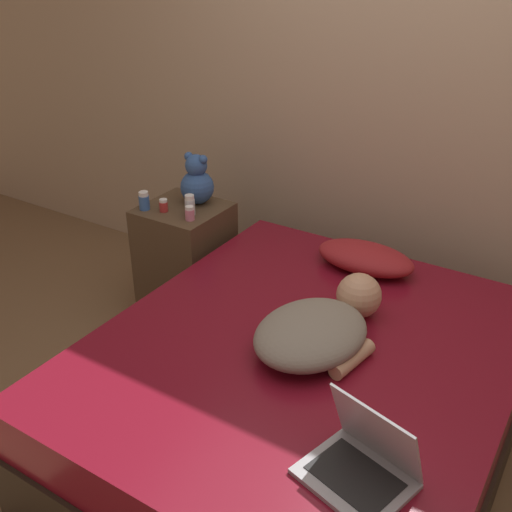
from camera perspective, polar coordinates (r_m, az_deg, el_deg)
The scene contains 12 objects.
ground_plane at distance 2.70m, azimuth 4.20°, elevation -17.51°, with size 12.00×12.00×0.00m, color brown.
wall_back at distance 3.08m, azimuth 16.12°, elevation 15.24°, with size 8.00×0.06×2.60m.
bed at distance 2.52m, azimuth 4.41°, elevation -13.29°, with size 1.55×1.83×0.53m.
nightstand at distance 3.36m, azimuth -6.68°, elevation -0.54°, with size 0.43×0.42×0.66m.
pillow at distance 2.87m, azimuth 10.36°, elevation -0.16°, with size 0.47×0.27×0.12m.
person_lying at distance 2.32m, azimuth 6.22°, elevation -6.69°, with size 0.46×0.69×0.19m.
laptop at distance 1.85m, azimuth 10.12°, elevation -18.68°, with size 0.36×0.32×0.25m.
teddy_bear at distance 3.22m, azimuth -5.65°, elevation 7.04°, with size 0.18×0.18×0.28m.
bottle_clear at distance 3.10m, azimuth -6.32°, elevation 4.82°, with size 0.05×0.05×0.11m.
bottle_blue at distance 3.20m, azimuth -10.61°, elevation 5.19°, with size 0.06×0.06×0.10m.
bottle_pink at distance 3.05m, azimuth -6.32°, elevation 4.06°, with size 0.05×0.05×0.07m.
bottle_red at distance 3.17m, azimuth -8.80°, elevation 4.78°, with size 0.04×0.04×0.07m.
Camera 1 is at (0.85, -1.70, 1.92)m, focal length 42.00 mm.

